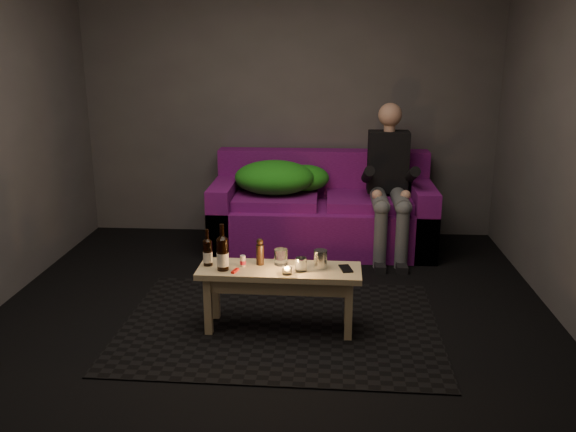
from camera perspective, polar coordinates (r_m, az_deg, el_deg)
name	(u,v)px	position (r m, az deg, el deg)	size (l,w,h in m)	color
floor	(268,331)	(4.15, -1.86, -10.74)	(4.50, 4.50, 0.00)	black
room	(273,76)	(4.18, -1.43, 12.94)	(4.50, 4.50, 4.50)	silver
rug	(280,325)	(4.22, -0.73, -10.15)	(2.14, 1.55, 0.01)	black
sofa	(322,214)	(5.72, 3.20, 0.22)	(2.02, 0.91, 0.87)	#610D62
green_blanket	(280,178)	(5.64, -0.79, 3.58)	(0.89, 0.60, 0.30)	#26981B
person	(389,178)	(5.50, 9.44, 3.50)	(0.36, 0.84, 1.35)	black
coffee_table	(279,279)	(4.03, -0.81, -5.94)	(1.07, 0.36, 0.44)	tan
beer_bottle_a	(208,252)	(4.06, -7.53, -3.37)	(0.06, 0.06, 0.25)	black
beer_bottle_b	(223,253)	(3.96, -6.14, -3.48)	(0.08, 0.08, 0.31)	black
salt_shaker	(243,261)	(4.03, -4.25, -4.20)	(0.04, 0.04, 0.08)	silver
pepper_mill	(260,255)	(4.05, -2.63, -3.64)	(0.05, 0.05, 0.14)	black
tumbler_back	(281,257)	(4.05, -0.67, -3.84)	(0.09, 0.09, 0.11)	white
tealight	(287,270)	(3.89, -0.08, -5.12)	(0.06, 0.06, 0.05)	white
tumbler_front	(301,265)	(3.94, 1.23, -4.57)	(0.07, 0.07, 0.09)	white
steel_cup	(320,259)	(3.99, 3.05, -4.04)	(0.09, 0.09, 0.12)	#B6B9BD
smartphone	(346,269)	(4.00, 5.42, -4.92)	(0.07, 0.14, 0.01)	black
red_lighter	(235,271)	(3.95, -4.97, -5.13)	(0.02, 0.08, 0.01)	red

